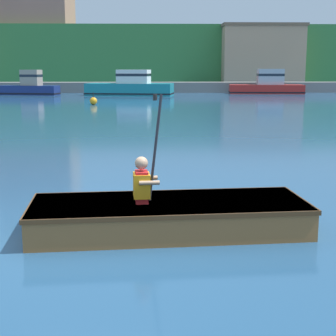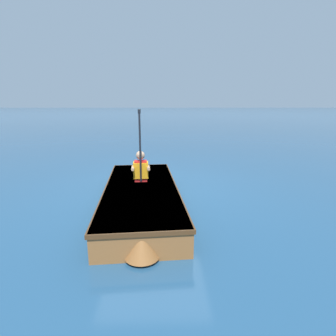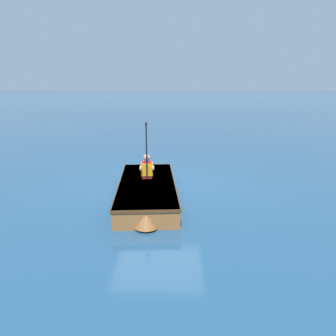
# 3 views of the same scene
# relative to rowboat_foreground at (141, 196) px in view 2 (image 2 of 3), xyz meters

# --- Properties ---
(ground_plane) EXTENTS (300.00, 300.00, 0.00)m
(ground_plane) POSITION_rel_rowboat_foreground_xyz_m (-1.14, 0.19, -0.23)
(ground_plane) COLOR navy
(rowboat_foreground) EXTENTS (3.81, 1.62, 0.41)m
(rowboat_foreground) POSITION_rel_rowboat_foreground_xyz_m (0.00, 0.00, 0.00)
(rowboat_foreground) COLOR #935B2D
(rowboat_foreground) RESTS_ON ground
(person_paddler) EXTENTS (0.40, 0.38, 1.40)m
(person_paddler) POSITION_rel_rowboat_foreground_xyz_m (-0.40, -0.03, 0.46)
(person_paddler) COLOR red
(person_paddler) RESTS_ON rowboat_foreground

